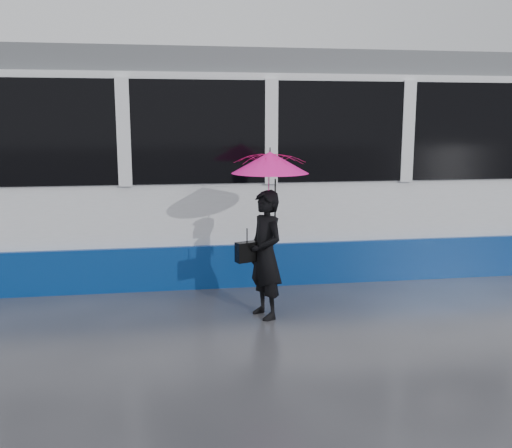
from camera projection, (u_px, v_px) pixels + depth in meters
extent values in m
plane|color=#29292E|center=(245.00, 316.00, 6.95)|extent=(90.00, 90.00, 0.00)
cube|color=#3F3D38|center=(229.00, 277.00, 8.68)|extent=(34.00, 0.07, 0.02)
cube|color=#3F3D38|center=(220.00, 256.00, 10.08)|extent=(34.00, 0.07, 0.02)
cube|color=white|center=(288.00, 173.00, 9.28)|extent=(24.00, 2.40, 2.95)
cube|color=navy|center=(287.00, 246.00, 9.49)|extent=(24.00, 2.56, 0.62)
cube|color=black|center=(288.00, 131.00, 9.16)|extent=(23.00, 2.48, 1.40)
cube|color=#585B5F|center=(289.00, 68.00, 8.99)|extent=(23.60, 2.20, 0.35)
imported|color=black|center=(265.00, 255.00, 6.82)|extent=(0.55, 0.66, 1.55)
imported|color=#EE1459|center=(270.00, 183.00, 6.68)|extent=(1.10, 1.11, 0.77)
cone|color=#EE1459|center=(270.00, 162.00, 6.63)|extent=(1.18, 1.18, 0.25)
cylinder|color=black|center=(270.00, 150.00, 6.61)|extent=(0.01, 0.01, 0.06)
cylinder|color=black|center=(275.00, 207.00, 6.76)|extent=(0.02, 0.02, 0.68)
cube|color=black|center=(247.00, 252.00, 6.80)|extent=(0.30, 0.21, 0.24)
cylinder|color=black|center=(247.00, 235.00, 6.76)|extent=(0.01, 0.01, 0.18)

